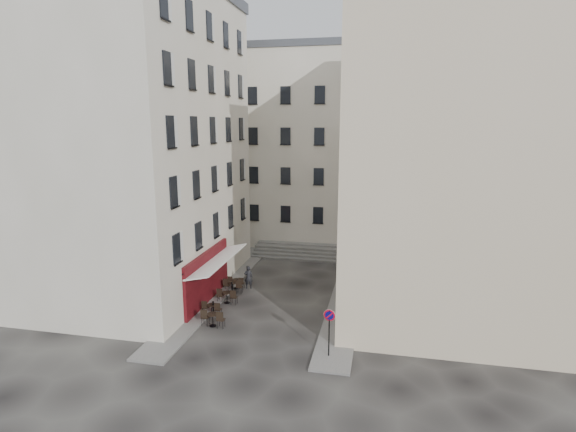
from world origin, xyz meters
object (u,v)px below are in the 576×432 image
(bistro_table_b, at_px, (212,308))
(pedestrian, at_px, (248,277))
(no_parking_sign, at_px, (329,324))
(bistro_table_a, at_px, (213,318))

(bistro_table_b, xyz_separation_m, pedestrian, (0.86, 4.89, 0.39))
(bistro_table_b, relative_size, pedestrian, 0.75)
(bistro_table_b, bearing_deg, no_parking_sign, -24.99)
(bistro_table_b, bearing_deg, pedestrian, 80.06)
(bistro_table_a, distance_m, pedestrian, 6.37)
(bistro_table_a, bearing_deg, pedestrian, 88.21)
(pedestrian, bearing_deg, no_parking_sign, 116.80)
(no_parking_sign, distance_m, bistro_table_a, 7.46)
(bistro_table_a, bearing_deg, bistro_table_b, 114.12)
(no_parking_sign, bearing_deg, bistro_table_a, 171.13)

